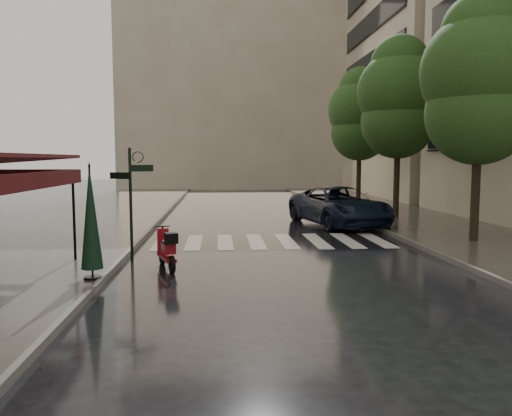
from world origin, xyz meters
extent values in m
plane|color=black|center=(0.00, 0.00, 0.00)|extent=(120.00, 120.00, 0.00)
cube|color=#38332D|center=(-4.50, 12.00, 0.06)|extent=(6.00, 60.00, 0.12)
cube|color=#38332D|center=(10.25, 12.00, 0.06)|extent=(5.50, 60.00, 0.12)
cube|color=#595651|center=(-1.45, 12.00, 0.07)|extent=(0.12, 60.00, 0.16)
cube|color=#595651|center=(7.45, 12.00, 0.07)|extent=(0.12, 60.00, 0.16)
cube|color=silver|center=(-0.70, 6.00, 0.01)|extent=(0.50, 3.20, 0.01)
cube|color=silver|center=(0.35, 6.00, 0.01)|extent=(0.50, 3.20, 0.01)
cube|color=silver|center=(1.40, 6.00, 0.01)|extent=(0.50, 3.20, 0.01)
cube|color=silver|center=(2.45, 6.00, 0.01)|extent=(0.50, 3.20, 0.01)
cube|color=silver|center=(3.50, 6.00, 0.01)|extent=(0.50, 3.20, 0.01)
cube|color=silver|center=(4.55, 6.00, 0.01)|extent=(0.50, 3.20, 0.01)
cube|color=silver|center=(5.60, 6.00, 0.01)|extent=(0.50, 3.20, 0.01)
cube|color=silver|center=(6.65, 6.00, 0.01)|extent=(0.50, 3.20, 0.01)
cube|color=#430914|center=(-2.52, -0.50, 2.35)|extent=(0.04, 7.00, 0.35)
cylinder|color=black|center=(-2.65, 2.75, 1.29)|extent=(0.07, 0.07, 2.35)
cylinder|color=black|center=(-1.20, 3.00, 1.55)|extent=(0.08, 0.08, 3.10)
cube|color=black|center=(-0.90, 3.00, 2.55)|extent=(0.62, 0.26, 0.18)
cube|color=black|center=(-1.48, 3.00, 2.35)|extent=(0.56, 0.29, 0.18)
cube|color=gray|center=(16.50, 26.00, 9.25)|extent=(8.00, 16.00, 18.50)
cube|color=gray|center=(3.00, 38.00, 10.00)|extent=(22.00, 6.00, 20.00)
cylinder|color=black|center=(9.60, 5.00, 2.25)|extent=(0.28, 0.28, 4.26)
sphere|color=#1A3814|center=(9.60, 5.00, 4.30)|extent=(3.40, 3.40, 3.40)
sphere|color=#1A3814|center=(9.60, 5.00, 5.59)|extent=(3.80, 3.80, 3.80)
sphere|color=#1A3814|center=(9.60, 5.00, 6.81)|extent=(2.60, 2.60, 2.60)
cylinder|color=black|center=(9.50, 12.00, 2.36)|extent=(0.28, 0.28, 4.48)
sphere|color=#1A3814|center=(9.50, 12.00, 4.52)|extent=(3.40, 3.40, 3.40)
sphere|color=#1A3814|center=(9.50, 12.00, 5.88)|extent=(3.80, 3.80, 3.80)
sphere|color=#1A3814|center=(9.50, 12.00, 7.16)|extent=(2.60, 2.60, 2.60)
cylinder|color=black|center=(9.70, 19.00, 2.30)|extent=(0.28, 0.28, 4.37)
sphere|color=#1A3814|center=(9.70, 19.00, 4.41)|extent=(3.40, 3.40, 3.40)
sphere|color=#1A3814|center=(9.70, 19.00, 5.74)|extent=(3.80, 3.80, 3.80)
sphere|color=#1A3814|center=(9.70, 19.00, 6.98)|extent=(2.60, 2.60, 2.60)
cylinder|color=black|center=(0.03, 1.43, 0.22)|extent=(0.22, 0.45, 0.44)
cylinder|color=black|center=(-0.33, 2.52, 0.22)|extent=(0.22, 0.45, 0.44)
cube|color=maroon|center=(-0.16, 2.00, 0.29)|extent=(0.61, 1.21, 0.09)
cube|color=maroon|center=(-0.09, 1.78, 0.57)|extent=(0.42, 0.56, 0.26)
cube|color=maroon|center=(-0.29, 2.39, 0.64)|extent=(0.31, 0.20, 0.69)
cylinder|color=black|center=(-0.31, 2.48, 1.03)|extent=(0.41, 0.16, 0.03)
cube|color=black|center=(0.02, 1.46, 0.87)|extent=(0.36, 0.35, 0.26)
imported|color=black|center=(6.31, 10.08, 0.81)|extent=(3.88, 6.29, 1.63)
cylinder|color=black|center=(-1.65, 0.50, 0.14)|extent=(0.39, 0.39, 0.05)
cylinder|color=black|center=(-1.65, 0.50, 1.40)|extent=(0.04, 0.04, 2.45)
cone|color=black|center=(-1.65, 0.50, 1.52)|extent=(0.48, 0.48, 2.33)
camera|label=1|loc=(1.17, -10.72, 2.78)|focal=35.00mm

